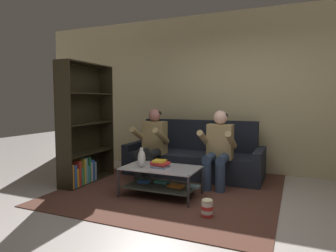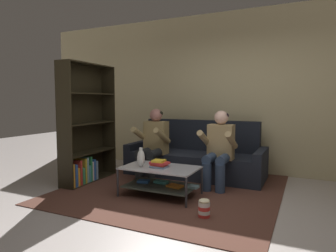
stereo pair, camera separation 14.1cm
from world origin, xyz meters
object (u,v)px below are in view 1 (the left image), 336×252
person_seated_right (218,146)px  bookshelf (83,137)px  popcorn_tub (207,208)px  coffee_table (162,177)px  person_seated_left (152,141)px  vase (142,158)px  book_stack (160,164)px  couch (194,158)px

person_seated_right → bookshelf: (-2.04, -0.60, 0.10)m
person_seated_right → popcorn_tub: person_seated_right is taller
person_seated_right → coffee_table: size_ratio=1.11×
bookshelf → coffee_table: bearing=-5.8°
person_seated_left → vase: bearing=-72.5°
person_seated_left → popcorn_tub: person_seated_left is taller
vase → popcorn_tub: bearing=-19.5°
person_seated_right → popcorn_tub: 1.34m
coffee_table → book_stack: size_ratio=3.96×
person_seated_left → bookshelf: size_ratio=0.62×
person_seated_left → person_seated_right: bearing=-0.1°
couch → coffee_table: couch is taller
coffee_table → popcorn_tub: bearing=-31.5°
vase → popcorn_tub: size_ratio=1.24×
book_stack → popcorn_tub: size_ratio=1.22×
vase → person_seated_left: bearing=107.5°
person_seated_left → vase: (0.27, -0.86, -0.10)m
coffee_table → vase: vase is taller
coffee_table → vase: 0.38m
person_seated_right → vase: person_seated_right is taller
couch → person_seated_right: person_seated_right is taller
book_stack → bookshelf: size_ratio=0.14×
couch → person_seated_left: size_ratio=2.01×
bookshelf → vase: bearing=-12.3°
couch → coffee_table: bearing=-91.7°
book_stack → couch: bearing=87.9°
coffee_table → bookshelf: bearing=174.2°
person_seated_right → book_stack: size_ratio=4.41×
coffee_table → popcorn_tub: 0.92m
couch → popcorn_tub: bearing=-67.2°
person_seated_left → book_stack: person_seated_left is taller
person_seated_right → couch: bearing=136.5°
couch → popcorn_tub: (0.74, -1.75, -0.19)m
couch → book_stack: bearing=-92.1°
book_stack → popcorn_tub: (0.79, -0.44, -0.34)m
person_seated_right → bookshelf: 2.13m
popcorn_tub → bookshelf: bearing=164.3°
coffee_table → popcorn_tub: coffee_table is taller
person_seated_left → person_seated_right: person_seated_left is taller
person_seated_right → coffee_table: bearing=-128.6°
vase → person_seated_right: bearing=45.6°
popcorn_tub → person_seated_right: bearing=98.4°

